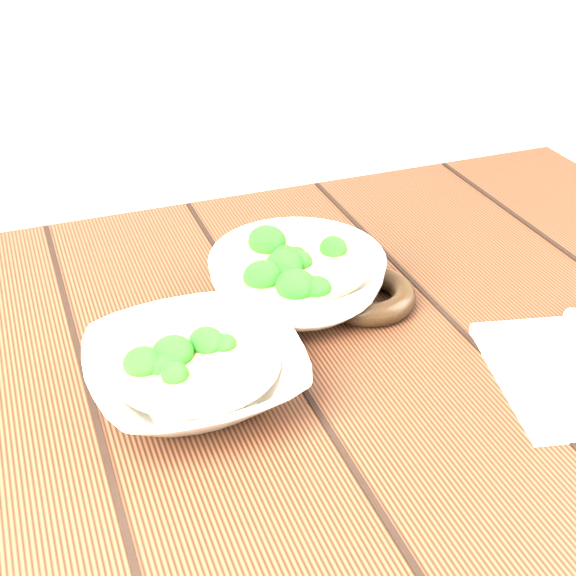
{
  "coord_description": "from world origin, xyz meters",
  "views": [
    {
      "loc": [
        -0.25,
        -0.63,
        1.25
      ],
      "look_at": [
        0.0,
        0.05,
        0.8
      ],
      "focal_mm": 50.0,
      "sensor_mm": 36.0,
      "label": 1
    }
  ],
  "objects_px": {
    "soup_bowl_front": "(196,371)",
    "trivet": "(367,295)",
    "table": "(301,439)",
    "soup_bowl_back": "(297,279)"
  },
  "relations": [
    {
      "from": "soup_bowl_front",
      "to": "trivet",
      "type": "height_order",
      "value": "soup_bowl_front"
    },
    {
      "from": "soup_bowl_back",
      "to": "trivet",
      "type": "xyz_separation_m",
      "value": [
        0.07,
        -0.03,
        -0.02
      ]
    },
    {
      "from": "table",
      "to": "soup_bowl_front",
      "type": "bearing_deg",
      "value": -168.47
    },
    {
      "from": "trivet",
      "to": "table",
      "type": "bearing_deg",
      "value": -149.19
    },
    {
      "from": "soup_bowl_back",
      "to": "trivet",
      "type": "relative_size",
      "value": 1.93
    },
    {
      "from": "table",
      "to": "trivet",
      "type": "height_order",
      "value": "trivet"
    },
    {
      "from": "table",
      "to": "soup_bowl_back",
      "type": "relative_size",
      "value": 5.51
    },
    {
      "from": "table",
      "to": "soup_bowl_front",
      "type": "relative_size",
      "value": 5.64
    },
    {
      "from": "soup_bowl_front",
      "to": "trivet",
      "type": "relative_size",
      "value": 1.89
    },
    {
      "from": "soup_bowl_front",
      "to": "soup_bowl_back",
      "type": "height_order",
      "value": "soup_bowl_back"
    }
  ]
}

